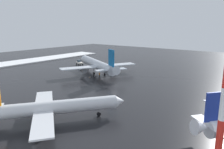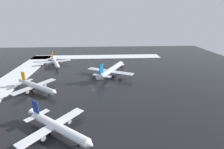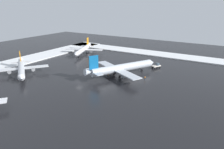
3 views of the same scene
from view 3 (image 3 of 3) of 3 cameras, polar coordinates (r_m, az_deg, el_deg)
ground_plane at (r=92.81m, az=-8.62°, el=-2.00°), size 240.00×240.00×0.00m
snow_bank_far at (r=129.63m, az=-25.82°, el=2.33°), size 152.00×16.00×0.46m
snow_bank_left at (r=148.02m, az=8.33°, el=5.81°), size 14.00×116.00×0.46m
airplane_distant_tail at (r=98.90m, az=2.43°, el=1.72°), size 34.46×29.38×11.09m
airplane_foreground_jet at (r=142.48m, az=-7.57°, el=6.47°), size 28.70×24.30×8.90m
airplane_parked_portside at (r=108.49m, az=-22.63°, el=1.39°), size 22.11×25.39×8.83m
pushback_tug at (r=113.43m, az=11.56°, el=2.30°), size 5.10×3.98×2.50m
ground_crew_beside_wing at (r=95.26m, az=8.58°, el=-0.84°), size 0.36×0.36×1.71m
ground_crew_mid_apron at (r=97.86m, az=-1.05°, el=-0.11°), size 0.36×0.36×1.71m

